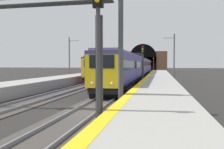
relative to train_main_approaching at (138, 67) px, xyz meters
The scene contains 14 objects.
ground_plane 31.39m from the train_main_approaching, behind, with size 320.00×320.00×0.00m, color #282623.
platform_right 31.60m from the train_main_approaching, behind, with size 112.00×3.67×1.06m, color #9E9B93.
platform_right_edge_strip 31.42m from the train_main_approaching, behind, with size 112.00×0.50×0.01m, color yellow.
track_main_line 31.38m from the train_main_approaching, behind, with size 160.00×2.97×0.21m.
track_adjacent_line 31.79m from the train_main_approaching, behind, with size 160.00×2.85×0.21m.
train_main_approaching is the anchor object (origin of this frame).
train_adjacent_platform 16.01m from the train_main_approaching, 18.55° to the left, with size 59.65×3.15×4.85m.
railway_signal_near 36.37m from the train_main_approaching, behind, with size 0.39×0.38×5.60m.
railway_signal_mid 13.86m from the train_main_approaching, behind, with size 0.39×0.38×5.23m.
railway_signal_far 38.31m from the train_main_approaching, ahead, with size 0.39×0.38×5.18m.
overhead_signal_gantry 31.95m from the train_main_approaching, behind, with size 0.70×9.29×7.14m.
tunnel_portal 49.77m from the train_main_approaching, ahead, with size 2.40×18.75×10.73m.
catenary_mast_near 12.98m from the train_main_approaching, 118.82° to the left, with size 0.22×1.85×7.42m.
catenary_mast_far 9.63m from the train_main_approaching, 139.30° to the right, with size 0.22×1.87×7.43m.
Camera 1 is at (-13.44, -4.13, 2.79)m, focal length 37.72 mm.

